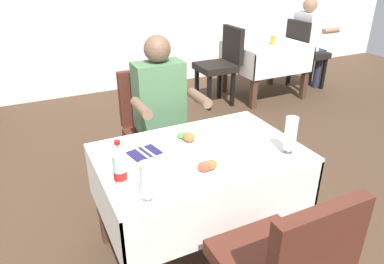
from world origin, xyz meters
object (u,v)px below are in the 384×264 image
cola_bottle_primary (120,170)px  beer_glass_middle (290,136)px  chair_far_diner_seat (154,126)px  napkin_cutlery_set (144,153)px  beer_glass_left (147,182)px  background_table_tumbler (273,40)px  plate_far_diner (185,138)px  main_dining_table (199,176)px  background_chair_right (304,50)px  seated_diner_far (163,112)px  plate_near_camera (208,168)px  background_patron (309,39)px  background_chair_left (221,61)px  background_dining_table (265,56)px

cola_bottle_primary → beer_glass_middle: bearing=-4.0°
chair_far_diner_seat → napkin_cutlery_set: 0.75m
beer_glass_left → cola_bottle_primary: 0.16m
chair_far_diner_seat → background_table_tumbler: (2.14, 1.34, 0.22)m
plate_far_diner → chair_far_diner_seat: bearing=88.1°
main_dining_table → beer_glass_left: beer_glass_left is taller
beer_glass_left → background_table_tumbler: 3.54m
main_dining_table → background_chair_right: (2.81, 2.23, 0.00)m
seated_diner_far → napkin_cutlery_set: (-0.33, -0.55, 0.02)m
beer_glass_middle → background_chair_right: bearing=46.3°
main_dining_table → seated_diner_far: seated_diner_far is taller
chair_far_diner_seat → plate_near_camera: size_ratio=4.06×
background_chair_right → background_patron: bearing=0.0°
beer_glass_middle → background_chair_left: size_ratio=0.23×
beer_glass_left → background_chair_left: size_ratio=0.21×
beer_glass_middle → cola_bottle_primary: bearing=176.0°
plate_far_diner → beer_glass_left: 0.63m
background_chair_right → plate_far_diner: bearing=-143.7°
seated_diner_far → background_dining_table: seated_diner_far is taller
napkin_cutlery_set → plate_far_diner: bearing=7.4°
chair_far_diner_seat → background_dining_table: 2.58m
plate_near_camera → background_dining_table: size_ratio=0.25×
background_chair_left → chair_far_diner_seat: bearing=-135.1°
beer_glass_middle → napkin_cutlery_set: bearing=153.6°
background_patron → main_dining_table: bearing=-142.0°
seated_diner_far → background_chair_left: seated_diner_far is taller
background_chair_right → beer_glass_middle: bearing=-133.7°
chair_far_diner_seat → beer_glass_left: 1.21m
chair_far_diner_seat → beer_glass_left: chair_far_diner_seat is taller
background_chair_right → background_patron: (0.05, 0.00, 0.16)m
background_chair_left → background_chair_right: (1.35, 0.00, 0.00)m
beer_glass_left → background_patron: background_patron is taller
main_dining_table → background_patron: background_patron is taller
seated_diner_far → background_chair_left: bearing=47.7°
chair_far_diner_seat → napkin_cutlery_set: chair_far_diner_seat is taller
plate_near_camera → background_dining_table: plate_near_camera is taller
seated_diner_far → beer_glass_middle: bearing=-66.3°
plate_far_diner → background_chair_right: background_chair_right is taller
cola_bottle_primary → background_chair_right: cola_bottle_primary is taller
plate_far_diner → beer_glass_middle: bearing=-41.0°
seated_diner_far → beer_glass_left: size_ratio=6.16×
seated_diner_far → beer_glass_middle: seated_diner_far is taller
plate_near_camera → cola_bottle_primary: size_ratio=0.89×
chair_far_diner_seat → background_patron: background_patron is taller
background_chair_right → background_patron: 0.16m
main_dining_table → background_chair_right: 3.59m
background_table_tumbler → beer_glass_left: bearing=-136.6°
beer_glass_left → napkin_cutlery_set: bearing=73.2°
seated_diner_far → cola_bottle_primary: 1.02m
beer_glass_middle → cola_bottle_primary: size_ratio=0.84×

